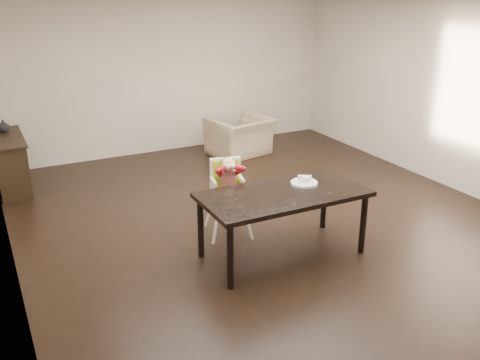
{
  "coord_description": "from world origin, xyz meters",
  "views": [
    {
      "loc": [
        -3.14,
        -5.35,
        2.89
      ],
      "look_at": [
        -0.6,
        -0.37,
        0.79
      ],
      "focal_mm": 40.0,
      "sensor_mm": 36.0,
      "label": 1
    }
  ],
  "objects_px": {
    "high_chair": "(228,180)",
    "sideboard": "(10,163)",
    "armchair": "(240,130)",
    "dining_table": "(283,199)"
  },
  "relations": [
    {
      "from": "dining_table",
      "to": "sideboard",
      "type": "distance_m",
      "value": 4.31
    },
    {
      "from": "high_chair",
      "to": "armchair",
      "type": "height_order",
      "value": "high_chair"
    },
    {
      "from": "dining_table",
      "to": "high_chair",
      "type": "relative_size",
      "value": 1.86
    },
    {
      "from": "armchair",
      "to": "dining_table",
      "type": "bearing_deg",
      "value": 58.38
    },
    {
      "from": "armchair",
      "to": "sideboard",
      "type": "distance_m",
      "value": 3.73
    },
    {
      "from": "high_chair",
      "to": "sideboard",
      "type": "relative_size",
      "value": 0.77
    },
    {
      "from": "high_chair",
      "to": "sideboard",
      "type": "xyz_separation_m",
      "value": [
        -2.18,
        2.74,
        -0.29
      ]
    },
    {
      "from": "sideboard",
      "to": "armchair",
      "type": "bearing_deg",
      "value": -0.67
    },
    {
      "from": "high_chair",
      "to": "sideboard",
      "type": "bearing_deg",
      "value": 141.17
    },
    {
      "from": "dining_table",
      "to": "armchair",
      "type": "bearing_deg",
      "value": 70.21
    }
  ]
}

